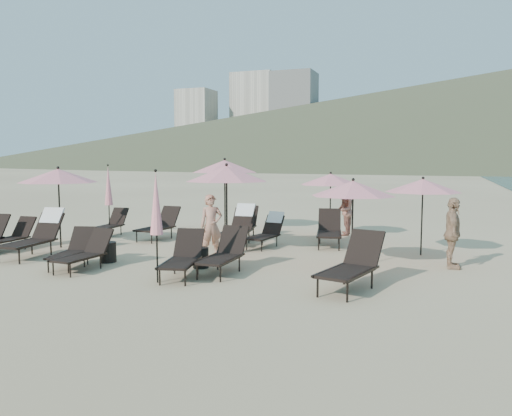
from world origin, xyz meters
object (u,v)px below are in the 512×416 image
at_px(lounger_9, 243,224).
at_px(lounger_13, 36,234).
at_px(lounger_2, 73,249).
at_px(umbrella_open_5, 423,186).
at_px(umbrella_open_3, 225,166).
at_px(umbrella_closed_1, 108,186).
at_px(lounger_10, 267,231).
at_px(lounger_5, 352,264).
at_px(beachgoer_a, 211,226).
at_px(lounger_8, 238,225).
at_px(lounger_6, 111,223).
at_px(lounger_3, 183,256).
at_px(side_table_1, 201,258).
at_px(umbrella_closed_0, 156,204).
at_px(umbrella_open_4, 331,179).
at_px(lounger_1, 85,252).
at_px(umbrella_open_2, 353,189).
at_px(umbrella_open_0, 58,176).
at_px(side_table_0, 108,252).
at_px(lounger_0, 11,235).
at_px(beachgoer_c, 453,233).
at_px(lounger_11, 329,229).
at_px(lounger_7, 159,225).
at_px(lounger_4, 224,253).
at_px(beachgoer_b, 343,211).
at_px(umbrella_open_1, 227,174).

height_order(lounger_9, lounger_13, lounger_13).
height_order(lounger_2, umbrella_open_5, umbrella_open_5).
relative_size(umbrella_open_3, umbrella_closed_1, 1.09).
height_order(lounger_10, umbrella_open_5, umbrella_open_5).
height_order(lounger_5, beachgoer_a, beachgoer_a).
bearing_deg(lounger_8, lounger_5, -47.23).
distance_m(lounger_8, beachgoer_a, 2.15).
relative_size(lounger_6, beachgoer_a, 0.96).
relative_size(lounger_3, umbrella_closed_1, 0.74).
xyz_separation_m(lounger_6, umbrella_closed_1, (-0.09, 0.07, 1.21)).
bearing_deg(side_table_1, umbrella_closed_0, -96.90).
bearing_deg(umbrella_open_4, umbrella_open_3, 176.78).
height_order(lounger_3, umbrella_open_5, umbrella_open_5).
distance_m(lounger_1, umbrella_open_2, 6.16).
xyz_separation_m(lounger_2, umbrella_open_0, (-2.06, 1.88, 1.61)).
height_order(umbrella_open_2, umbrella_open_3, umbrella_open_3).
bearing_deg(lounger_13, lounger_5, -9.05).
height_order(umbrella_open_3, side_table_0, umbrella_open_3).
height_order(lounger_10, umbrella_open_0, umbrella_open_0).
bearing_deg(umbrella_open_3, umbrella_open_5, -19.81).
bearing_deg(side_table_0, umbrella_open_2, 14.39).
relative_size(umbrella_open_2, umbrella_closed_0, 0.90).
height_order(umbrella_open_0, umbrella_closed_0, umbrella_open_0).
xyz_separation_m(lounger_5, beachgoer_a, (-3.88, 1.94, 0.30)).
height_order(umbrella_open_0, umbrella_open_5, umbrella_open_0).
relative_size(lounger_0, lounger_2, 0.97).
bearing_deg(side_table_0, lounger_13, -179.31).
xyz_separation_m(lounger_13, umbrella_open_5, (9.16, 3.59, 1.23)).
relative_size(lounger_3, umbrella_open_2, 0.84).
bearing_deg(lounger_0, lounger_10, 23.14).
distance_m(lounger_2, umbrella_open_2, 6.54).
bearing_deg(beachgoer_c, lounger_1, 107.95).
bearing_deg(umbrella_open_0, lounger_11, 23.14).
relative_size(lounger_8, umbrella_open_5, 0.90).
height_order(lounger_7, beachgoer_c, beachgoer_c).
xyz_separation_m(lounger_4, lounger_11, (1.38, 4.25, 0.02)).
distance_m(lounger_10, lounger_13, 6.08).
height_order(lounger_0, beachgoer_b, beachgoer_b).
height_order(umbrella_open_1, side_table_0, umbrella_open_1).
bearing_deg(lounger_6, lounger_1, -62.44).
xyz_separation_m(lounger_2, lounger_8, (2.33, 4.26, 0.14)).
distance_m(lounger_6, lounger_7, 1.86).
relative_size(lounger_2, umbrella_open_0, 0.69).
bearing_deg(lounger_4, umbrella_open_3, 113.07).
xyz_separation_m(lounger_0, umbrella_open_1, (5.69, 1.61, 1.69)).
relative_size(lounger_0, umbrella_open_1, 0.64).
bearing_deg(lounger_1, umbrella_open_4, 60.87).
xyz_separation_m(umbrella_open_4, umbrella_closed_0, (-1.95, -7.06, -0.26)).
xyz_separation_m(umbrella_open_1, umbrella_open_4, (1.91, 3.74, -0.25)).
relative_size(lounger_8, umbrella_open_0, 0.81).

